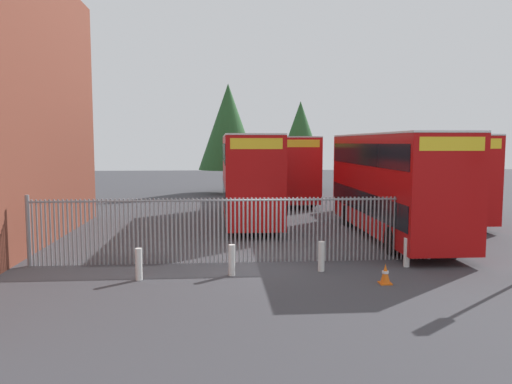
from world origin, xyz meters
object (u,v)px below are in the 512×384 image
at_px(bollard_far_right, 407,252).
at_px(double_decker_bus_near_gate, 392,181).
at_px(bollard_near_left, 139,264).
at_px(double_decker_bus_behind_fence_right, 289,166).
at_px(traffic_cone_by_gate, 385,274).
at_px(bollard_center_front, 232,260).
at_px(bollard_near_right, 321,256).
at_px(double_decker_bus_far_back, 426,173).
at_px(double_decker_bus_behind_fence_left, 248,174).

bearing_deg(bollard_far_right, double_decker_bus_near_gate, 76.34).
height_order(double_decker_bus_near_gate, bollard_near_left, double_decker_bus_near_gate).
relative_size(double_decker_bus_behind_fence_right, traffic_cone_by_gate, 18.32).
bearing_deg(bollard_center_front, traffic_cone_by_gate, -16.14).
distance_m(double_decker_bus_near_gate, bollard_near_left, 11.55).
distance_m(bollard_near_right, bollard_far_right, 2.91).
bearing_deg(bollard_center_front, bollard_far_right, 6.54).
xyz_separation_m(double_decker_bus_far_back, bollard_center_front, (-10.82, -11.41, -1.95)).
bearing_deg(bollard_far_right, double_decker_bus_behind_fence_left, 114.48).
distance_m(double_decker_bus_far_back, bollard_near_left, 18.03).
bearing_deg(bollard_near_left, double_decker_bus_behind_fence_right, 70.08).
relative_size(double_decker_bus_near_gate, bollard_near_left, 11.38).
height_order(bollard_near_left, bollard_center_front, same).
relative_size(double_decker_bus_near_gate, bollard_near_right, 11.38).
bearing_deg(double_decker_bus_near_gate, double_decker_bus_far_back, 55.87).
bearing_deg(double_decker_bus_behind_fence_right, double_decker_bus_far_back, -52.86).
xyz_separation_m(bollard_near_right, traffic_cone_by_gate, (1.54, -1.55, -0.19)).
bearing_deg(double_decker_bus_behind_fence_left, bollard_near_left, -109.54).
height_order(double_decker_bus_far_back, traffic_cone_by_gate, double_decker_bus_far_back).
xyz_separation_m(bollard_near_left, bollard_far_right, (8.46, 0.97, 0.00)).
height_order(double_decker_bus_behind_fence_left, traffic_cone_by_gate, double_decker_bus_behind_fence_left).
bearing_deg(double_decker_bus_behind_fence_right, bollard_near_right, -94.99).
height_order(bollard_far_right, traffic_cone_by_gate, bollard_far_right).
xyz_separation_m(bollard_near_left, bollard_center_front, (2.74, 0.31, 0.00)).
bearing_deg(bollard_near_left, double_decker_bus_behind_fence_left, 70.46).
height_order(double_decker_bus_behind_fence_right, bollard_near_right, double_decker_bus_behind_fence_right).
height_order(bollard_near_right, bollard_far_right, same).
height_order(double_decker_bus_behind_fence_left, double_decker_bus_behind_fence_right, same).
height_order(double_decker_bus_behind_fence_left, bollard_center_front, double_decker_bus_behind_fence_left).
bearing_deg(double_decker_bus_far_back, double_decker_bus_near_gate, -124.13).
bearing_deg(traffic_cone_by_gate, double_decker_bus_behind_fence_right, 89.57).
xyz_separation_m(double_decker_bus_near_gate, traffic_cone_by_gate, (-2.57, -6.94, -2.13)).
height_order(bollard_near_right, traffic_cone_by_gate, bollard_near_right).
distance_m(double_decker_bus_behind_fence_left, double_decker_bus_far_back, 9.69).
height_order(double_decker_bus_near_gate, double_decker_bus_far_back, same).
height_order(double_decker_bus_behind_fence_left, bollard_far_right, double_decker_bus_behind_fence_left).
height_order(double_decker_bus_behind_fence_right, double_decker_bus_far_back, same).
xyz_separation_m(double_decker_bus_behind_fence_left, bollard_center_front, (-1.16, -10.67, -1.95)).
relative_size(double_decker_bus_far_back, bollard_far_right, 11.38).
relative_size(double_decker_bus_behind_fence_right, bollard_far_right, 11.38).
bearing_deg(bollard_near_right, bollard_center_front, -174.09).
bearing_deg(bollard_near_left, double_decker_bus_far_back, 40.83).
bearing_deg(bollard_near_right, double_decker_bus_behind_fence_right, 85.01).
distance_m(double_decker_bus_far_back, traffic_cone_by_gate, 14.38).
height_order(bollard_center_front, traffic_cone_by_gate, bollard_center_front).
bearing_deg(double_decker_bus_far_back, bollard_near_left, -139.17).
height_order(double_decker_bus_near_gate, double_decker_bus_behind_fence_right, same).
height_order(double_decker_bus_near_gate, bollard_near_right, double_decker_bus_near_gate).
xyz_separation_m(double_decker_bus_behind_fence_left, bollard_near_left, (-3.90, -10.98, -1.95)).
xyz_separation_m(double_decker_bus_near_gate, bollard_center_front, (-6.94, -5.67, -1.95)).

